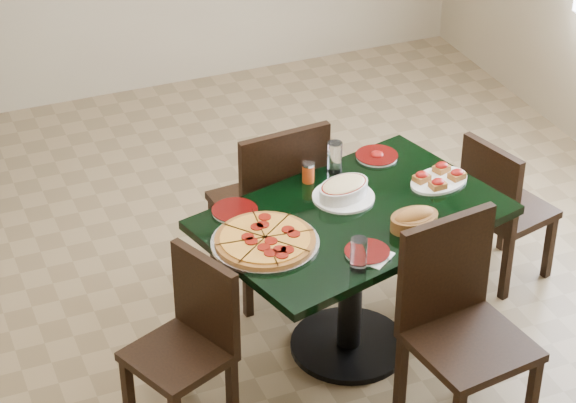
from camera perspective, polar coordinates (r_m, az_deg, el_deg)
name	(u,v)px	position (r m, az deg, el deg)	size (l,w,h in m)	color
floor	(259,332)	(5.42, -1.48, -6.63)	(5.50, 5.50, 0.00)	#766344
main_table	(352,248)	(5.00, 3.28, -2.37)	(1.45, 1.13, 0.75)	black
chair_far	(274,200)	(5.37, -0.72, 0.07)	(0.49, 0.49, 0.97)	black
chair_near	(458,317)	(4.68, 8.65, -5.84)	(0.51, 0.51, 0.96)	black
chair_right	(501,205)	(5.63, 10.75, -0.17)	(0.45, 0.45, 0.79)	black
chair_left	(190,337)	(4.71, -4.99, -6.88)	(0.49, 0.49, 0.80)	black
pepperoni_pizza	(265,240)	(4.69, -1.17, -1.98)	(0.46, 0.46, 0.04)	silver
lasagna_casserole	(344,189)	(4.98, 2.84, 0.62)	(0.29, 0.28, 0.09)	white
bread_basket	(414,219)	(4.81, 6.43, -0.91)	(0.23, 0.17, 0.09)	brown
bruschetta_platter	(439,178)	(5.15, 7.69, 1.21)	(0.35, 0.28, 0.05)	white
side_plate_near	(367,252)	(4.64, 4.04, -2.58)	(0.19, 0.19, 0.02)	white
side_plate_far_r	(377,156)	(5.32, 4.53, 2.34)	(0.20, 0.20, 0.03)	white
side_plate_far_l	(235,211)	(4.90, -2.72, -0.47)	(0.20, 0.20, 0.02)	white
napkin_setting	(373,256)	(4.63, 4.35, -2.78)	(0.19, 0.19, 0.01)	white
water_glass_a	(335,157)	(5.16, 2.38, 2.26)	(0.07, 0.07, 0.15)	silver
water_glass_b	(359,255)	(4.51, 3.61, -2.71)	(0.07, 0.07, 0.15)	silver
pepper_shaker	(308,172)	(5.09, 1.04, 1.50)	(0.06, 0.06, 0.10)	red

